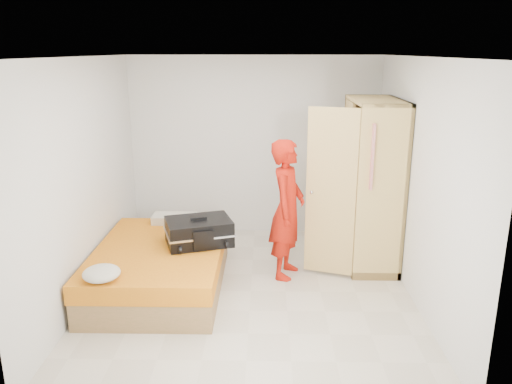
{
  "coord_description": "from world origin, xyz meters",
  "views": [
    {
      "loc": [
        0.16,
        -5.19,
        2.67
      ],
      "look_at": [
        0.05,
        0.65,
        1.0
      ],
      "focal_mm": 35.0,
      "sensor_mm": 36.0,
      "label": 1
    }
  ],
  "objects_px": {
    "person": "(287,209)",
    "suitcase": "(199,232)",
    "wardrobe": "(368,188)",
    "bed": "(160,267)",
    "round_cushion": "(102,273)"
  },
  "relations": [
    {
      "from": "wardrobe",
      "to": "person",
      "type": "xyz_separation_m",
      "value": [
        -1.03,
        -0.4,
        -0.16
      ]
    },
    {
      "from": "round_cushion",
      "to": "person",
      "type": "bearing_deg",
      "value": 33.41
    },
    {
      "from": "bed",
      "to": "round_cushion",
      "type": "height_order",
      "value": "round_cushion"
    },
    {
      "from": "person",
      "to": "suitcase",
      "type": "xyz_separation_m",
      "value": [
        -1.03,
        -0.25,
        -0.2
      ]
    },
    {
      "from": "bed",
      "to": "suitcase",
      "type": "height_order",
      "value": "suitcase"
    },
    {
      "from": "bed",
      "to": "suitcase",
      "type": "relative_size",
      "value": 2.31
    },
    {
      "from": "wardrobe",
      "to": "round_cushion",
      "type": "relative_size",
      "value": 5.74
    },
    {
      "from": "bed",
      "to": "suitcase",
      "type": "bearing_deg",
      "value": 15.64
    },
    {
      "from": "bed",
      "to": "suitcase",
      "type": "distance_m",
      "value": 0.61
    },
    {
      "from": "round_cushion",
      "to": "wardrobe",
      "type": "bearing_deg",
      "value": 29.44
    },
    {
      "from": "person",
      "to": "bed",
      "type": "bearing_deg",
      "value": 120.07
    },
    {
      "from": "bed",
      "to": "person",
      "type": "relative_size",
      "value": 1.2
    },
    {
      "from": "round_cushion",
      "to": "bed",
      "type": "bearing_deg",
      "value": 65.65
    },
    {
      "from": "bed",
      "to": "suitcase",
      "type": "xyz_separation_m",
      "value": [
        0.45,
        0.12,
        0.39
      ]
    },
    {
      "from": "person",
      "to": "wardrobe",
      "type": "bearing_deg",
      "value": -52.82
    }
  ]
}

